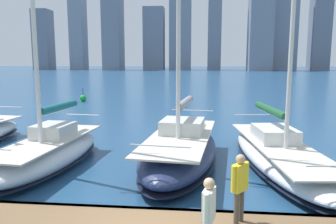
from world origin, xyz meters
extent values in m
cube|color=#473828|center=(0.00, -1.32, 0.55)|extent=(28.00, 0.16, 0.10)
cube|color=slate|center=(-59.12, -164.10, 17.93)|extent=(8.57, 8.90, 35.87)
cube|color=gray|center=(-41.13, -161.55, 21.76)|extent=(13.04, 6.00, 43.52)
cube|color=gray|center=(-28.74, -152.97, 18.99)|extent=(10.56, 10.33, 37.98)
cube|color=slate|center=(-8.12, -164.38, 25.82)|extent=(6.41, 8.60, 51.63)
cube|color=gray|center=(9.26, -166.70, 25.33)|extent=(10.86, 10.91, 50.66)
cube|color=slate|center=(22.78, -164.78, 15.81)|extent=(10.48, 8.13, 31.62)
cube|color=slate|center=(42.53, -158.18, 18.42)|extent=(8.75, 11.95, 36.85)
cube|color=gray|center=(63.38, -165.62, 26.33)|extent=(7.26, 8.86, 52.66)
cube|color=slate|center=(82.40, -164.66, 15.66)|extent=(8.61, 9.43, 31.33)
ellipsoid|color=white|center=(-4.35, -6.80, 0.45)|extent=(3.47, 9.63, 0.91)
ellipsoid|color=black|center=(-4.35, -6.80, 0.20)|extent=(3.48, 9.67, 0.10)
cube|color=beige|center=(-4.35, -6.80, 0.94)|extent=(2.90, 8.45, 0.06)
cube|color=silver|center=(-4.28, -7.36, 1.24)|extent=(1.70, 2.22, 0.55)
cylinder|color=silver|center=(-4.42, -6.09, 6.15)|extent=(0.16, 0.16, 10.36)
cylinder|color=silver|center=(-4.21, -8.06, 2.02)|extent=(0.54, 3.94, 0.12)
cylinder|color=#1E5633|center=(-4.21, -8.06, 2.14)|extent=(0.71, 3.65, 0.32)
cylinder|color=silver|center=(-4.81, -2.49, 1.46)|extent=(1.60, 0.21, 0.04)
cylinder|color=silver|center=(-3.89, -11.01, 1.46)|extent=(1.85, 0.24, 0.04)
ellipsoid|color=navy|center=(-0.42, -6.51, 0.62)|extent=(3.61, 8.19, 1.24)
ellipsoid|color=black|center=(-0.42, -6.51, 0.28)|extent=(3.63, 8.23, 0.10)
cube|color=beige|center=(-0.42, -6.51, 1.27)|extent=(3.01, 7.19, 0.06)
cube|color=silver|center=(-0.47, -6.98, 1.57)|extent=(1.85, 1.91, 0.55)
cylinder|color=silver|center=(-0.36, -5.92, 6.17)|extent=(0.16, 0.16, 9.75)
cylinder|color=silver|center=(-0.53, -7.57, 2.35)|extent=(0.47, 3.33, 0.12)
cylinder|color=gray|center=(-0.53, -7.57, 2.47)|extent=(0.64, 3.08, 0.32)
cylinder|color=silver|center=(-0.04, -2.88, 1.79)|extent=(1.81, 0.23, 0.04)
cylinder|color=silver|center=(-0.80, -10.06, 1.79)|extent=(2.08, 0.26, 0.04)
ellipsoid|color=silver|center=(4.76, -5.80, 0.55)|extent=(2.84, 7.22, 1.10)
ellipsoid|color=black|center=(4.76, -5.80, 0.25)|extent=(2.85, 7.25, 0.10)
cube|color=beige|center=(4.76, -5.80, 1.13)|extent=(2.36, 6.34, 0.06)
cube|color=silver|center=(4.72, -6.23, 1.43)|extent=(1.47, 1.66, 0.55)
cylinder|color=silver|center=(4.68, -6.75, 2.21)|extent=(0.37, 2.96, 0.12)
cylinder|color=#19606B|center=(4.68, -6.75, 2.33)|extent=(0.55, 2.74, 0.32)
cylinder|color=silver|center=(4.49, -8.97, 1.65)|extent=(1.68, 0.18, 0.04)
cylinder|color=silver|center=(10.09, -11.68, 1.59)|extent=(1.98, 0.20, 0.04)
cylinder|color=#4C473D|center=(-2.02, -0.71, 0.98)|extent=(0.11, 0.11, 0.76)
cylinder|color=#4C473D|center=(-2.14, -0.86, 0.98)|extent=(0.11, 0.11, 0.76)
cube|color=yellow|center=(-2.08, -0.79, 1.67)|extent=(0.41, 0.44, 0.62)
cylinder|color=yellow|center=(-1.92, -0.60, 1.69)|extent=(0.09, 0.09, 0.57)
cylinder|color=yellow|center=(-2.24, -0.98, 1.69)|extent=(0.09, 0.09, 0.57)
sphere|color=tan|center=(-2.08, -0.79, 2.09)|extent=(0.21, 0.21, 0.21)
cube|color=white|center=(-1.36, 0.65, 1.64)|extent=(0.27, 0.45, 0.61)
cylinder|color=white|center=(-1.41, 0.42, 1.67)|extent=(0.09, 0.09, 0.56)
cylinder|color=white|center=(-1.30, 0.89, 1.67)|extent=(0.09, 0.09, 0.56)
sphere|color=tan|center=(-1.36, 0.65, 2.05)|extent=(0.21, 0.21, 0.21)
sphere|color=green|center=(11.24, -27.45, 0.35)|extent=(0.70, 0.70, 0.70)
cylinder|color=black|center=(11.24, -27.45, 1.05)|extent=(0.06, 0.06, 0.70)
camera|label=1|loc=(-1.16, 6.27, 4.20)|focal=35.00mm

